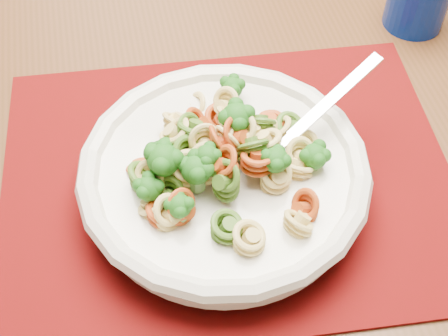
# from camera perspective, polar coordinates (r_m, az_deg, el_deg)

# --- Properties ---
(dining_table) EXTENTS (1.75, 1.42, 0.77)m
(dining_table) POSITION_cam_1_polar(r_m,az_deg,el_deg) (0.73, -2.12, 0.61)
(dining_table) COLOR #4C2A15
(dining_table) RESTS_ON ground
(placemat) EXTENTS (0.50, 0.43, 0.00)m
(placemat) POSITION_cam_1_polar(r_m,az_deg,el_deg) (0.59, 0.38, -0.94)
(placemat) COLOR #590308
(placemat) RESTS_ON dining_table
(pasta_bowl) EXTENTS (0.26, 0.26, 0.05)m
(pasta_bowl) POSITION_cam_1_polar(r_m,az_deg,el_deg) (0.56, -0.00, -0.63)
(pasta_bowl) COLOR silver
(pasta_bowl) RESTS_ON placemat
(pasta_broccoli_heap) EXTENTS (0.22, 0.22, 0.06)m
(pasta_broccoli_heap) POSITION_cam_1_polar(r_m,az_deg,el_deg) (0.54, 0.00, 0.39)
(pasta_broccoli_heap) COLOR #D9CB6B
(pasta_broccoli_heap) RESTS_ON pasta_bowl
(fork) EXTENTS (0.15, 0.15, 0.08)m
(fork) POSITION_cam_1_polar(r_m,az_deg,el_deg) (0.55, 4.26, 1.17)
(fork) COLOR silver
(fork) RESTS_ON pasta_bowl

